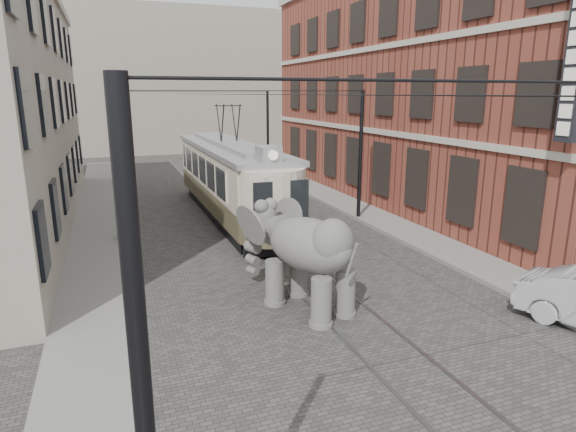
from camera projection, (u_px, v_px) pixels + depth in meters
name	position (u px, v px, depth m)	size (l,w,h in m)	color
ground	(304.00, 276.00, 16.05)	(120.00, 120.00, 0.00)	#45423F
tram_rails	(304.00, 275.00, 16.05)	(1.54, 80.00, 0.02)	slate
sidewalk_right	(454.00, 254.00, 18.04)	(2.00, 60.00, 0.15)	slate
sidewalk_left	(93.00, 302.00, 13.87)	(2.00, 60.00, 0.15)	slate
brick_building	(431.00, 90.00, 26.45)	(8.00, 26.00, 12.00)	brown
distant_block	(161.00, 82.00, 50.76)	(28.00, 10.00, 14.00)	gray
catenary	(254.00, 165.00, 19.81)	(11.00, 30.20, 6.00)	black
tram	(230.00, 162.00, 23.20)	(2.78, 13.46, 5.34)	beige
elephant	(309.00, 260.00, 13.22)	(2.60, 4.71, 2.88)	#5C5A55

